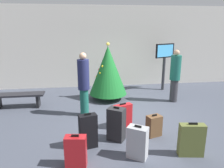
{
  "coord_description": "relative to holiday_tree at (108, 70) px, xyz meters",
  "views": [
    {
      "loc": [
        -1.25,
        -5.85,
        2.64
      ],
      "look_at": [
        -0.38,
        0.51,
        0.9
      ],
      "focal_mm": 34.6,
      "sensor_mm": 36.0,
      "label": 1
    }
  ],
  "objects": [
    {
      "name": "flight_info_kiosk",
      "position": [
        2.44,
        0.88,
        0.28
      ],
      "size": [
        0.87,
        0.41,
        1.94
      ],
      "color": "#333338",
      "rests_on": "ground_plane"
    },
    {
      "name": "suitcase_3",
      "position": [
        1.28,
        -3.83,
        -0.73
      ],
      "size": [
        0.54,
        0.27,
        0.74
      ],
      "color": "#59602D",
      "rests_on": "ground_plane"
    },
    {
      "name": "traveller_1",
      "position": [
        -0.89,
        -1.4,
        -0.07
      ],
      "size": [
        0.47,
        0.47,
        1.91
      ],
      "color": "#19594C",
      "rests_on": "ground_plane"
    },
    {
      "name": "holiday_tree",
      "position": [
        0.0,
        0.0,
        0.0
      ],
      "size": [
        1.36,
        1.36,
        2.08
      ],
      "color": "#4C3319",
      "rests_on": "ground_plane"
    },
    {
      "name": "suitcase_6",
      "position": [
        -1.08,
        -3.87,
        -0.77
      ],
      "size": [
        0.43,
        0.27,
        0.67
      ],
      "color": "#B2191E",
      "rests_on": "ground_plane"
    },
    {
      "name": "ground_plane",
      "position": [
        0.36,
        -1.72,
        -1.08
      ],
      "size": [
        16.0,
        16.0,
        0.0
      ],
      "primitive_type": "plane",
      "color": "#424754"
    },
    {
      "name": "waiting_bench",
      "position": [
        -3.04,
        -0.47,
        -0.72
      ],
      "size": [
        1.67,
        0.44,
        0.48
      ],
      "color": "black",
      "rests_on": "ground_plane"
    },
    {
      "name": "suitcase_1",
      "position": [
        0.11,
        -2.34,
        -0.77
      ],
      "size": [
        0.54,
        0.35,
        0.68
      ],
      "color": "#B2191E",
      "rests_on": "ground_plane"
    },
    {
      "name": "suitcase_5",
      "position": [
        -0.16,
        -2.97,
        -0.69
      ],
      "size": [
        0.48,
        0.44,
        0.83
      ],
      "color": "#232326",
      "rests_on": "ground_plane"
    },
    {
      "name": "traveller_0",
      "position": [
        2.3,
        -0.58,
        -0.11
      ],
      "size": [
        0.47,
        0.47,
        1.85
      ],
      "color": "#333338",
      "rests_on": "ground_plane"
    },
    {
      "name": "suitcase_0",
      "position": [
        0.79,
        -2.91,
        -0.82
      ],
      "size": [
        0.4,
        0.33,
        0.56
      ],
      "color": "brown",
      "rests_on": "ground_plane"
    },
    {
      "name": "suitcase_4",
      "position": [
        0.16,
        -3.75,
        -0.74
      ],
      "size": [
        0.47,
        0.42,
        0.72
      ],
      "color": "#9EA0A5",
      "rests_on": "ground_plane"
    },
    {
      "name": "back_wall",
      "position": [
        0.36,
        1.9,
        0.65
      ],
      "size": [
        16.0,
        0.2,
        3.48
      ],
      "primitive_type": "cube",
      "color": "beige",
      "rests_on": "ground_plane"
    },
    {
      "name": "suitcase_2",
      "position": [
        -0.83,
        -3.23,
        -0.69
      ],
      "size": [
        0.43,
        0.28,
        0.82
      ],
      "color": "black",
      "rests_on": "ground_plane"
    }
  ]
}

